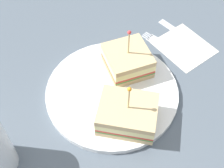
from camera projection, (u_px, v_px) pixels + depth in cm
name	position (u px, v px, depth cm)	size (l,w,h in cm)	color
ground_plane	(112.00, 97.00, 62.17)	(91.60, 91.60, 2.00)	#4C5660
plate	(112.00, 92.00, 60.91)	(25.26, 25.26, 1.15)	white
sandwich_half_front	(128.00, 60.00, 62.01)	(8.44, 8.29, 10.06)	tan
sandwich_half_back	(128.00, 114.00, 54.67)	(11.99, 12.59, 9.83)	tan
napkin	(184.00, 47.00, 68.81)	(11.06, 9.95, 0.15)	beige
fork	(162.00, 44.00, 69.21)	(11.84, 6.99, 0.35)	silver
knife	(179.00, 33.00, 71.34)	(12.14, 5.53, 0.35)	silver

